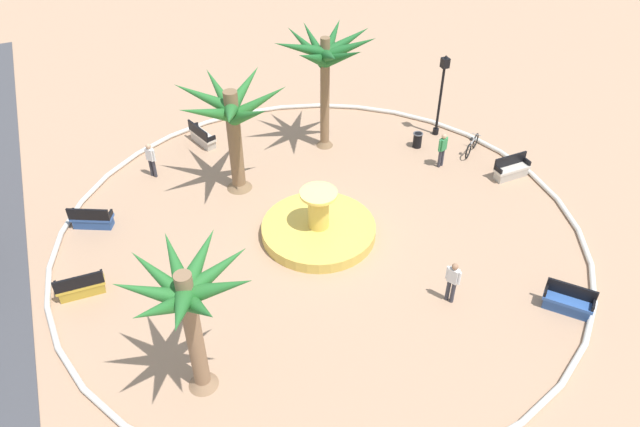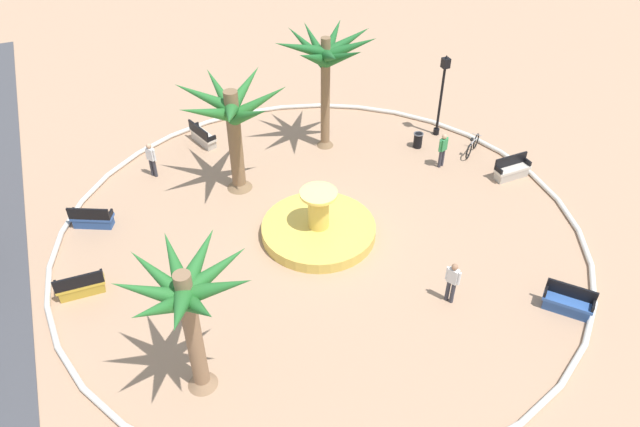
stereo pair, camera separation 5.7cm
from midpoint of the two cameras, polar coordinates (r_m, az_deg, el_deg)
name	(u,v)px [view 2 (the right image)]	position (r m, az deg, el deg)	size (l,w,h in m)	color
ground_plane	(321,234)	(23.30, 0.13, -1.89)	(80.00, 80.00, 0.00)	tan
plaza_curb	(321,232)	(23.24, 0.13, -1.70)	(19.99, 19.99, 0.20)	silver
fountain	(319,229)	(23.07, -0.06, -1.42)	(4.34, 4.34, 2.01)	gold
palm_tree_near_fountain	(187,299)	(16.22, -12.31, -7.84)	(3.81, 3.78, 4.78)	#8E6B4C
palm_tree_by_curb	(326,58)	(26.30, 0.67, 14.40)	(4.29, 4.47, 5.47)	brown
palm_tree_mid_plaza	(232,117)	(24.03, -8.16, 8.96)	(4.70, 4.55, 4.74)	brown
bench_east	(512,171)	(27.31, 17.58, 3.86)	(0.54, 1.61, 1.00)	beige
bench_west	(203,137)	(28.82, -10.86, 7.05)	(1.68, 0.95, 1.00)	beige
bench_north	(568,303)	(21.83, 22.26, -7.80)	(1.53, 1.43, 1.00)	#335BA8
bench_southeast	(81,287)	(22.27, -21.43, -6.41)	(0.55, 1.61, 1.00)	gold
bench_southwest	(92,219)	(25.00, -20.50, -0.52)	(1.15, 1.66, 1.00)	#335BA8
lamppost	(442,90)	(28.60, 11.43, 11.32)	(0.32, 0.32, 4.00)	black
trash_bin	(418,140)	(28.40, 9.23, 6.84)	(0.46, 0.46, 0.73)	black
bicycle_red_frame	(472,146)	(28.46, 14.16, 6.18)	(1.09, 1.41, 0.94)	black
person_cyclist_helmet	(443,149)	(26.96, 11.50, 5.99)	(0.29, 0.51, 1.64)	#33333D
person_cyclist_photo	(151,158)	(26.79, -15.48, 5.03)	(0.44, 0.37, 1.62)	#33333D
person_pedestrian_stroll	(452,281)	(20.59, 12.36, -6.17)	(0.47, 0.34, 1.68)	#33333D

